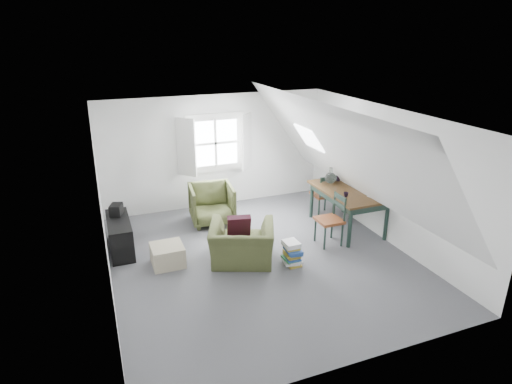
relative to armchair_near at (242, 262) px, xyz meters
name	(u,v)px	position (x,y,z in m)	size (l,w,h in m)	color
floor	(261,259)	(0.34, -0.03, 0.00)	(5.50, 5.50, 0.00)	#515256
ceiling	(262,117)	(0.34, -0.03, 2.50)	(5.50, 5.50, 0.00)	white
wall_back	(215,151)	(0.34, 2.72, 1.25)	(5.00, 5.00, 0.00)	white
wall_front	(355,275)	(0.34, -2.78, 1.25)	(5.00, 5.00, 0.00)	white
wall_left	(102,214)	(-2.16, -0.03, 1.25)	(5.50, 5.50, 0.00)	white
wall_right	(386,175)	(2.84, -0.03, 1.25)	(5.50, 5.50, 0.00)	white
slope_left	(165,173)	(-1.21, -0.03, 1.78)	(5.50, 5.50, 0.00)	white
slope_right	(344,153)	(1.89, -0.03, 1.78)	(5.50, 5.50, 0.00)	white
dormer_window	(216,143)	(0.34, 2.65, 1.45)	(1.71, 0.35, 1.30)	white
skylight	(309,138)	(1.89, 1.27, 1.75)	(0.55, 0.75, 0.04)	white
armchair_near	(242,262)	(0.00, 0.00, 0.00)	(1.07, 0.94, 0.70)	#404723
armchair_far	(213,222)	(-0.03, 1.79, 0.00)	(0.86, 0.89, 0.81)	#404723
throw_pillow	(239,226)	(0.00, 0.15, 0.62)	(0.40, 0.11, 0.40)	#340E1A
ottoman	(168,255)	(-1.21, 0.38, 0.18)	(0.53, 0.53, 0.35)	tan
dining_table	(348,195)	(2.42, 0.53, 0.71)	(0.98, 1.64, 0.82)	#372411
demijohn	(331,177)	(2.27, 0.98, 0.95)	(0.24, 0.24, 0.33)	silver
vase_twigs	(339,175)	(2.52, 1.08, 0.95)	(0.08, 0.08, 0.59)	black
cup	(346,197)	(2.17, 0.23, 0.82)	(0.10, 0.10, 0.09)	black
paper_box	(371,195)	(2.62, 0.08, 0.84)	(0.12, 0.08, 0.04)	white
dining_chair_far	(324,194)	(2.30, 1.27, 0.49)	(0.44, 0.44, 0.93)	brown
dining_chair_near	(331,219)	(1.77, 0.06, 0.50)	(0.45, 0.45, 0.95)	brown
media_shelf	(120,237)	(-1.91, 1.16, 0.27)	(0.39, 1.17, 0.60)	black
electronics_box	(116,210)	(-1.91, 1.45, 0.69)	(0.20, 0.27, 0.22)	black
magazine_stack	(292,253)	(0.76, -0.39, 0.21)	(0.32, 0.38, 0.42)	#B29933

